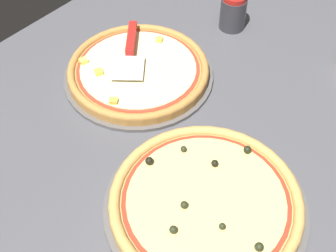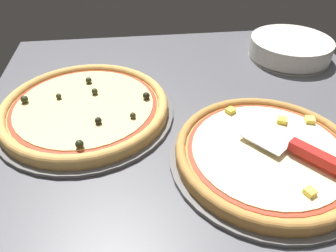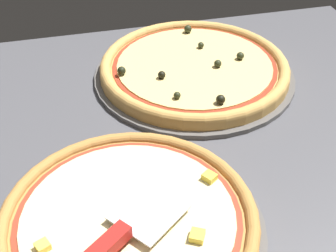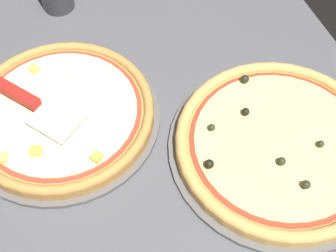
{
  "view_description": "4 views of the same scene",
  "coord_description": "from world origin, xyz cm",
  "px_view_note": "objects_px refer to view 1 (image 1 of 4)",
  "views": [
    {
      "loc": [
        70.85,
        53.74,
        84.95
      ],
      "look_at": [
        14.97,
        7.21,
        3.0
      ],
      "focal_mm": 50.0,
      "sensor_mm": 36.0,
      "label": 1
    },
    {
      "loc": [
        -41.7,
        14.17,
        47.53
      ],
      "look_at": [
        14.97,
        7.21,
        3.0
      ],
      "focal_mm": 35.0,
      "sensor_mm": 36.0,
      "label": 2
    },
    {
      "loc": [
        -0.87,
        -55.96,
        54.39
      ],
      "look_at": [
        14.97,
        7.21,
        3.0
      ],
      "focal_mm": 50.0,
      "sensor_mm": 36.0,
      "label": 3
    },
    {
      "loc": [
        63.87,
        -10.02,
        77.6
      ],
      "look_at": [
        14.97,
        7.21,
        3.0
      ],
      "focal_mm": 50.0,
      "sensor_mm": 36.0,
      "label": 4
    }
  ],
  "objects_px": {
    "pizza_front": "(138,70)",
    "parmesan_shaker": "(233,12)",
    "pizza_back": "(206,201)",
    "serving_spatula": "(131,45)"
  },
  "relations": [
    {
      "from": "pizza_front",
      "to": "serving_spatula",
      "type": "bearing_deg",
      "value": -122.39
    },
    {
      "from": "pizza_front",
      "to": "parmesan_shaker",
      "type": "bearing_deg",
      "value": 169.34
    },
    {
      "from": "parmesan_shaker",
      "to": "pizza_back",
      "type": "bearing_deg",
      "value": 29.73
    },
    {
      "from": "pizza_front",
      "to": "serving_spatula",
      "type": "distance_m",
      "value": 0.08
    },
    {
      "from": "pizza_back",
      "to": "serving_spatula",
      "type": "bearing_deg",
      "value": -119.54
    },
    {
      "from": "pizza_back",
      "to": "parmesan_shaker",
      "type": "distance_m",
      "value": 0.64
    },
    {
      "from": "pizza_front",
      "to": "parmesan_shaker",
      "type": "distance_m",
      "value": 0.35
    },
    {
      "from": "pizza_back",
      "to": "parmesan_shaker",
      "type": "height_order",
      "value": "parmesan_shaker"
    },
    {
      "from": "pizza_back",
      "to": "serving_spatula",
      "type": "distance_m",
      "value": 0.51
    },
    {
      "from": "pizza_front",
      "to": "pizza_back",
      "type": "relative_size",
      "value": 0.93
    }
  ]
}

